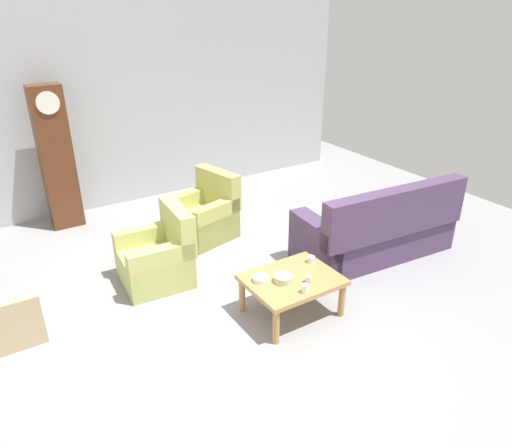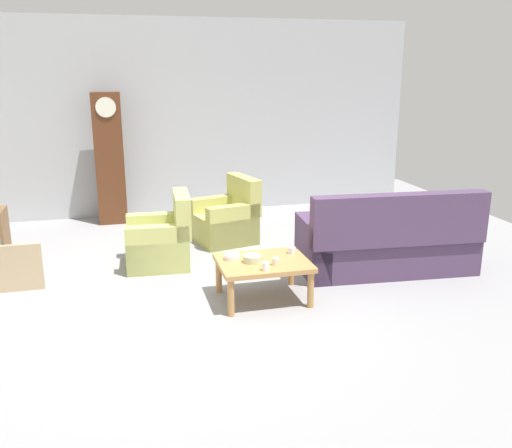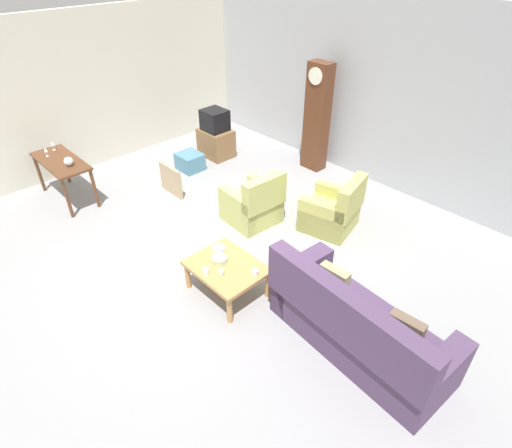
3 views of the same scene
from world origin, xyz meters
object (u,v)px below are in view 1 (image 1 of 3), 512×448
Objects in this scene: armchair_olive_near at (158,258)px; cup_white_porcelain at (305,289)px; bowl_white_stacked at (261,279)px; coffee_table_wood at (292,283)px; cup_cream_tall at (309,279)px; bowl_shallow_green at (283,278)px; armchair_olive_far at (205,216)px; grandfather_clock at (57,159)px; cup_blue_rimmed at (311,259)px; framed_picture_leaning at (10,329)px; couch_floral at (377,231)px.

cup_white_porcelain is (0.90, -1.66, 0.18)m from armchair_olive_near.
bowl_white_stacked is at bearing -62.63° from armchair_olive_near.
coffee_table_wood is 12.70× the size of cup_cream_tall.
cup_white_porcelain reaches higher than bowl_white_stacked.
bowl_shallow_green is at bearing -58.91° from armchair_olive_near.
grandfather_clock is at bearing 137.61° from armchair_olive_far.
armchair_olive_near is 1.86m from cup_cream_tall.
grandfather_clock is at bearing 113.37° from cup_cream_tall.
grandfather_clock is 3.96m from cup_blue_rimmed.
cup_white_porcelain is at bearing -61.50° from armchair_olive_near.
grandfather_clock reaches higher than framed_picture_leaning.
armchair_olive_far is 0.46× the size of grandfather_clock.
armchair_olive_far reaches higher than cup_white_porcelain.
armchair_olive_near reaches higher than cup_white_porcelain.
coffee_table_wood is 11.48× the size of cup_blue_rimmed.
framed_picture_leaning reaches higher than cup_cream_tall.
framed_picture_leaning is 2.68m from bowl_shallow_green.
couch_floral is at bearing 14.58° from coffee_table_wood.
framed_picture_leaning is (-4.32, 0.47, -0.08)m from couch_floral.
grandfather_clock reaches higher than couch_floral.
bowl_white_stacked is 0.87× the size of bowl_shallow_green.
armchair_olive_far is 0.99× the size of coffee_table_wood.
armchair_olive_near is 1.27m from armchair_olive_far.
cup_white_porcelain is at bearing -92.41° from armchair_olive_far.
bowl_white_stacked is (-0.36, -2.02, 0.16)m from armchair_olive_far.
framed_picture_leaning is 2.45m from bowl_white_stacked.
cup_cream_tall is (1.62, -3.75, -0.56)m from grandfather_clock.
armchair_olive_near is at bearing 121.09° from bowl_shallow_green.
armchair_olive_near is 10.43× the size of cup_white_porcelain.
cup_cream_tall is (-0.28, -0.31, 0.00)m from cup_blue_rimmed.
grandfather_clock reaches higher than cup_cream_tall.
framed_picture_leaning reaches higher than bowl_white_stacked.
cup_blue_rimmed is at bearing 46.11° from cup_white_porcelain.
couch_floral reaches higher than bowl_white_stacked.
cup_blue_rimmed is at bearing 22.46° from coffee_table_wood.
grandfather_clock is at bearing 135.71° from couch_floral.
framed_picture_leaning is 3.10m from cup_blue_rimmed.
couch_floral reaches higher than coffee_table_wood.
cup_white_porcelain is (2.57, -1.20, 0.21)m from framed_picture_leaning.
couch_floral is 1.88m from bowl_shallow_green.
cup_white_porcelain reaches higher than cup_cream_tall.
couch_floral is 1.05× the size of grandfather_clock.
coffee_table_wood is 0.16m from bowl_shallow_green.
cup_cream_tall is 0.26m from bowl_shallow_green.
bowl_shallow_green is (-0.21, 0.15, -0.00)m from cup_cream_tall.
coffee_table_wood is 0.21m from cup_cream_tall.
coffee_table_wood is 10.88× the size of cup_white_porcelain.
armchair_olive_far is at bearing 134.00° from couch_floral.
couch_floral is 2.28× the size of armchair_olive_far.
grandfather_clock is 2.98m from framed_picture_leaning.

